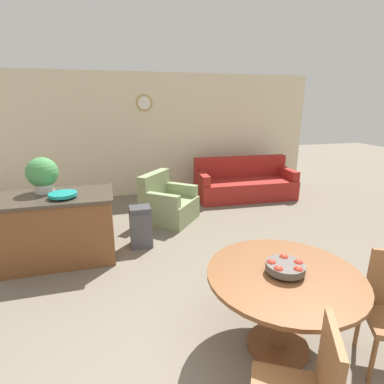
{
  "coord_description": "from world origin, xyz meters",
  "views": [
    {
      "loc": [
        -0.79,
        -1.11,
        2.07
      ],
      "look_at": [
        0.22,
        2.52,
        0.94
      ],
      "focal_mm": 28.0,
      "sensor_mm": 36.0,
      "label": 1
    }
  ],
  "objects_px": {
    "dining_table": "(283,291)",
    "potted_plant": "(42,174)",
    "trash_bin": "(141,227)",
    "couch": "(244,184)",
    "teal_bowl": "(63,195)",
    "kitchen_island": "(60,228)",
    "armchair": "(168,205)",
    "fruit_bowl": "(285,267)"
  },
  "relations": [
    {
      "from": "teal_bowl",
      "to": "potted_plant",
      "type": "distance_m",
      "value": 0.47
    },
    {
      "from": "teal_bowl",
      "to": "couch",
      "type": "bearing_deg",
      "value": 30.52
    },
    {
      "from": "teal_bowl",
      "to": "trash_bin",
      "type": "height_order",
      "value": "teal_bowl"
    },
    {
      "from": "dining_table",
      "to": "fruit_bowl",
      "type": "relative_size",
      "value": 4.03
    },
    {
      "from": "fruit_bowl",
      "to": "kitchen_island",
      "type": "bearing_deg",
      "value": 132.7
    },
    {
      "from": "teal_bowl",
      "to": "potted_plant",
      "type": "bearing_deg",
      "value": 129.5
    },
    {
      "from": "kitchen_island",
      "to": "fruit_bowl",
      "type": "bearing_deg",
      "value": -47.3
    },
    {
      "from": "dining_table",
      "to": "potted_plant",
      "type": "distance_m",
      "value": 3.26
    },
    {
      "from": "kitchen_island",
      "to": "teal_bowl",
      "type": "bearing_deg",
      "value": -51.33
    },
    {
      "from": "trash_bin",
      "to": "couch",
      "type": "height_order",
      "value": "couch"
    },
    {
      "from": "trash_bin",
      "to": "couch",
      "type": "bearing_deg",
      "value": 35.53
    },
    {
      "from": "dining_table",
      "to": "teal_bowl",
      "type": "relative_size",
      "value": 3.66
    },
    {
      "from": "kitchen_island",
      "to": "potted_plant",
      "type": "relative_size",
      "value": 3.04
    },
    {
      "from": "couch",
      "to": "armchair",
      "type": "relative_size",
      "value": 1.9
    },
    {
      "from": "kitchen_island",
      "to": "couch",
      "type": "bearing_deg",
      "value": 28.02
    },
    {
      "from": "fruit_bowl",
      "to": "couch",
      "type": "bearing_deg",
      "value": 68.92
    },
    {
      "from": "fruit_bowl",
      "to": "couch",
      "type": "height_order",
      "value": "couch"
    },
    {
      "from": "couch",
      "to": "armchair",
      "type": "distance_m",
      "value": 2.13
    },
    {
      "from": "trash_bin",
      "to": "potted_plant",
      "type": "bearing_deg",
      "value": 177.07
    },
    {
      "from": "potted_plant",
      "to": "armchair",
      "type": "distance_m",
      "value": 2.18
    },
    {
      "from": "dining_table",
      "to": "potted_plant",
      "type": "xyz_separation_m",
      "value": [
        -2.17,
        2.37,
        0.6
      ]
    },
    {
      "from": "teal_bowl",
      "to": "armchair",
      "type": "xyz_separation_m",
      "value": [
        1.55,
        1.15,
        -0.67
      ]
    },
    {
      "from": "armchair",
      "to": "couch",
      "type": "bearing_deg",
      "value": -25.0
    },
    {
      "from": "couch",
      "to": "trash_bin",
      "type": "bearing_deg",
      "value": -141.44
    },
    {
      "from": "dining_table",
      "to": "armchair",
      "type": "xyz_separation_m",
      "value": [
        -0.35,
        3.2,
        -0.28
      ]
    },
    {
      "from": "fruit_bowl",
      "to": "armchair",
      "type": "height_order",
      "value": "armchair"
    },
    {
      "from": "kitchen_island",
      "to": "potted_plant",
      "type": "bearing_deg",
      "value": 130.12
    },
    {
      "from": "trash_bin",
      "to": "couch",
      "type": "distance_m",
      "value": 3.09
    },
    {
      "from": "potted_plant",
      "to": "fruit_bowl",
      "type": "bearing_deg",
      "value": -47.49
    },
    {
      "from": "kitchen_island",
      "to": "teal_bowl",
      "type": "distance_m",
      "value": 0.53
    },
    {
      "from": "dining_table",
      "to": "fruit_bowl",
      "type": "bearing_deg",
      "value": -62.66
    },
    {
      "from": "fruit_bowl",
      "to": "teal_bowl",
      "type": "distance_m",
      "value": 2.8
    },
    {
      "from": "potted_plant",
      "to": "trash_bin",
      "type": "distance_m",
      "value": 1.51
    },
    {
      "from": "fruit_bowl",
      "to": "kitchen_island",
      "type": "xyz_separation_m",
      "value": [
        -2.02,
        2.18,
        -0.34
      ]
    },
    {
      "from": "trash_bin",
      "to": "kitchen_island",
      "type": "bearing_deg",
      "value": -173.75
    },
    {
      "from": "kitchen_island",
      "to": "couch",
      "type": "distance_m",
      "value": 4.08
    },
    {
      "from": "teal_bowl",
      "to": "armchair",
      "type": "height_order",
      "value": "teal_bowl"
    },
    {
      "from": "couch",
      "to": "armchair",
      "type": "bearing_deg",
      "value": -151.99
    },
    {
      "from": "potted_plant",
      "to": "couch",
      "type": "xyz_separation_m",
      "value": [
        3.75,
        1.73,
        -0.87
      ]
    },
    {
      "from": "fruit_bowl",
      "to": "couch",
      "type": "relative_size",
      "value": 0.14
    },
    {
      "from": "potted_plant",
      "to": "armchair",
      "type": "xyz_separation_m",
      "value": [
        1.82,
        0.83,
        -0.88
      ]
    },
    {
      "from": "kitchen_island",
      "to": "armchair",
      "type": "bearing_deg",
      "value": 31.34
    }
  ]
}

